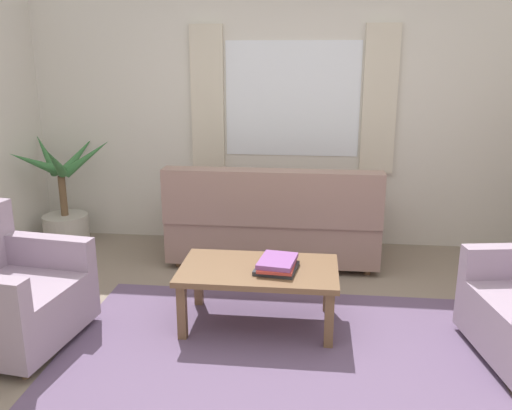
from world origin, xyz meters
name	(u,v)px	position (x,y,z in m)	size (l,w,h in m)	color
ground_plane	(273,352)	(0.00, 0.00, 0.00)	(6.24, 6.24, 0.00)	gray
wall_back	(292,114)	(0.00, 2.26, 1.30)	(5.32, 0.12, 2.60)	silver
window_with_curtains	(292,100)	(0.00, 2.18, 1.45)	(1.98, 0.07, 1.40)	white
area_rug	(273,351)	(0.00, 0.00, 0.01)	(2.75, 1.82, 0.01)	#604C6B
couch	(274,223)	(-0.13, 1.61, 0.37)	(1.90, 0.82, 0.92)	gray
armchair_left	(2,293)	(-1.79, -0.06, 0.35)	(0.92, 0.94, 0.88)	#998499
coffee_table	(259,275)	(-0.13, 0.36, 0.38)	(1.10, 0.64, 0.44)	brown
book_stack_on_table	(277,264)	(0.00, 0.33, 0.48)	(0.31, 0.35, 0.08)	#2D2D33
potted_plant	(65,209)	(-2.22, 1.78, 0.39)	(0.96, 1.02, 1.13)	#B7B2A8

